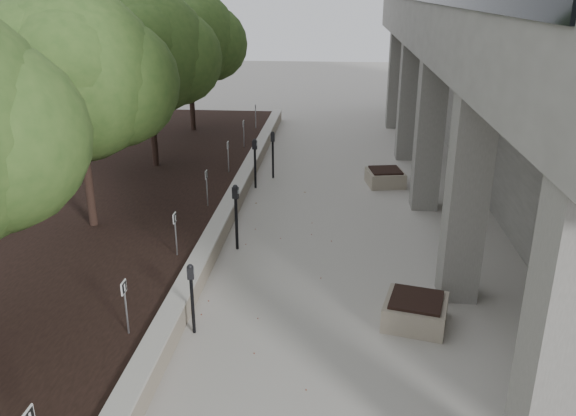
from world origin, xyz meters
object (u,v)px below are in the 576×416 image
at_px(parking_meter_2, 192,299).
at_px(parking_meter_5, 273,155).
at_px(crabapple_tree_4, 149,79).
at_px(planter_back, 385,177).
at_px(crabapple_tree_3, 80,112).
at_px(crabapple_tree_5, 189,60).
at_px(parking_meter_3, 236,217).
at_px(planter_front, 415,311).
at_px(parking_meter_4, 255,164).

xyz_separation_m(parking_meter_2, parking_meter_5, (0.39, 9.02, 0.09)).
distance_m(crabapple_tree_4, planter_back, 7.82).
xyz_separation_m(crabapple_tree_3, crabapple_tree_5, (0.00, 10.00, 0.00)).
distance_m(parking_meter_3, planter_back, 6.34).
distance_m(crabapple_tree_3, crabapple_tree_5, 10.00).
bearing_deg(crabapple_tree_5, parking_meter_3, -71.05).
bearing_deg(planter_back, parking_meter_2, -114.45).
bearing_deg(crabapple_tree_3, parking_meter_5, 54.47).
height_order(crabapple_tree_5, planter_back, crabapple_tree_5).
bearing_deg(planter_front, planter_back, 90.01).
distance_m(parking_meter_4, parking_meter_5, 1.12).
xyz_separation_m(parking_meter_2, planter_front, (3.92, 0.66, -0.42)).
height_order(parking_meter_2, planter_front, parking_meter_2).
bearing_deg(parking_meter_2, crabapple_tree_5, 93.14).
xyz_separation_m(parking_meter_4, parking_meter_5, (0.42, 1.04, -0.01)).
height_order(parking_meter_3, parking_meter_5, parking_meter_3).
bearing_deg(crabapple_tree_3, crabapple_tree_4, 90.00).
xyz_separation_m(planter_front, planter_back, (-0.00, 7.96, -0.00)).
relative_size(crabapple_tree_4, parking_meter_2, 4.04).
height_order(parking_meter_4, parking_meter_5, parking_meter_4).
xyz_separation_m(parking_meter_4, planter_front, (3.96, -7.32, -0.51)).
bearing_deg(parking_meter_4, parking_meter_2, -76.13).
xyz_separation_m(crabapple_tree_3, parking_meter_5, (3.74, 5.24, -2.36)).
relative_size(crabapple_tree_5, parking_meter_5, 3.58).
bearing_deg(parking_meter_4, parking_meter_3, -73.85).
xyz_separation_m(crabapple_tree_5, planter_front, (7.27, -13.12, -2.87)).
height_order(parking_meter_4, planter_back, parking_meter_4).
xyz_separation_m(crabapple_tree_3, crabapple_tree_4, (0.00, 5.00, 0.00)).
height_order(crabapple_tree_4, planter_front, crabapple_tree_4).
xyz_separation_m(parking_meter_2, planter_back, (3.92, 8.63, -0.42)).
height_order(crabapple_tree_5, planter_front, crabapple_tree_5).
height_order(crabapple_tree_5, parking_meter_2, crabapple_tree_5).
distance_m(parking_meter_2, parking_meter_5, 9.03).
distance_m(parking_meter_2, planter_front, 4.00).
bearing_deg(crabapple_tree_4, parking_meter_2, -69.11).
relative_size(crabapple_tree_5, planter_back, 5.08).
relative_size(parking_meter_2, parking_meter_3, 0.85).
distance_m(parking_meter_3, planter_front, 4.77).
xyz_separation_m(crabapple_tree_5, parking_meter_3, (3.51, -10.23, -2.33)).
distance_m(crabapple_tree_4, parking_meter_2, 9.71).
height_order(crabapple_tree_4, planter_back, crabapple_tree_4).
height_order(parking_meter_5, planter_front, parking_meter_5).
relative_size(parking_meter_3, planter_front, 1.46).
bearing_deg(crabapple_tree_5, planter_front, -60.98).
height_order(parking_meter_3, parking_meter_4, parking_meter_3).
xyz_separation_m(crabapple_tree_4, parking_meter_3, (3.51, -5.23, -2.33)).
xyz_separation_m(parking_meter_3, planter_front, (3.76, -2.89, -0.54)).
height_order(crabapple_tree_4, parking_meter_5, crabapple_tree_4).
xyz_separation_m(crabapple_tree_4, crabapple_tree_5, (0.00, 5.00, 0.00)).
distance_m(parking_meter_2, parking_meter_3, 3.55).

